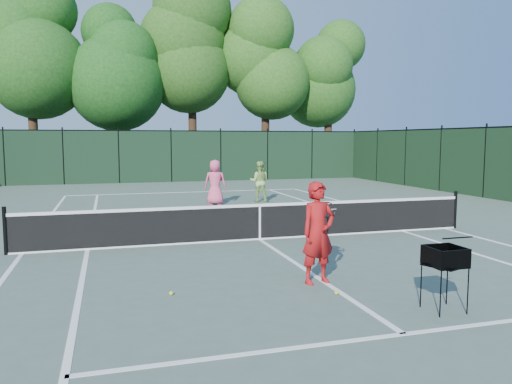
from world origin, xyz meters
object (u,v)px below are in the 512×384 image
object	(u,v)px
player_pink	(215,182)
loose_ball_near_cart	(337,293)
ball_hopper	(445,257)
loose_ball_midcourt	(171,293)
player_green	(259,181)
coach	(318,233)

from	to	relation	value
player_pink	loose_ball_near_cart	bearing A→B (deg)	105.64
ball_hopper	loose_ball_midcourt	world-z (taller)	ball_hopper
loose_ball_midcourt	player_green	bearing A→B (deg)	66.46
loose_ball_near_cart	player_green	bearing A→B (deg)	78.94
player_pink	loose_ball_near_cart	distance (m)	11.72
coach	player_pink	world-z (taller)	coach
player_green	loose_ball_near_cart	xyz separation A→B (m)	(-2.36, -12.07, -0.79)
coach	ball_hopper	xyz separation A→B (m)	(1.20, -1.85, -0.09)
player_pink	player_green	size ratio (longest dim) A/B	1.06
player_pink	loose_ball_midcourt	size ratio (longest dim) A/B	25.55
player_pink	loose_ball_midcourt	bearing A→B (deg)	92.39
player_pink	loose_ball_near_cart	world-z (taller)	player_pink
loose_ball_midcourt	player_pink	bearing A→B (deg)	74.53
player_pink	player_green	xyz separation A→B (m)	(1.91, 0.39, -0.05)
player_green	loose_ball_near_cart	size ratio (longest dim) A/B	24.15
coach	loose_ball_midcourt	bearing A→B (deg)	169.00
coach	player_pink	size ratio (longest dim) A/B	1.03
player_green	loose_ball_near_cart	bearing A→B (deg)	99.91
player_green	loose_ball_midcourt	xyz separation A→B (m)	(-4.94, -11.34, -0.79)
player_pink	player_green	world-z (taller)	player_pink
ball_hopper	loose_ball_near_cart	xyz separation A→B (m)	(-1.18, 1.14, -0.77)
ball_hopper	loose_ball_near_cart	world-z (taller)	ball_hopper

